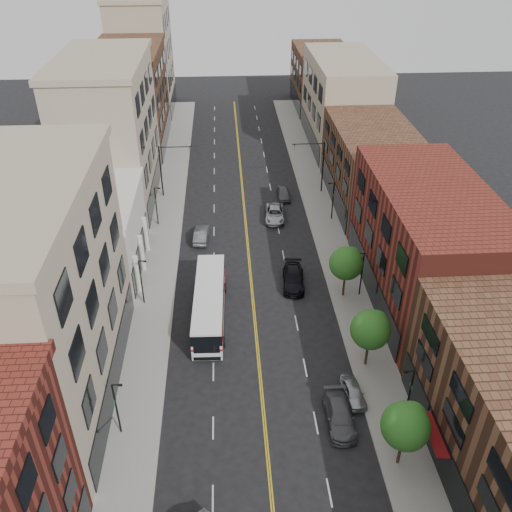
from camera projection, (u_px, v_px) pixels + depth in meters
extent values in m
cube|color=gray|center=(163.00, 245.00, 63.99)|extent=(4.00, 110.00, 0.15)
cube|color=gray|center=(330.00, 240.00, 65.04)|extent=(4.00, 110.00, 0.15)
cube|color=tan|center=(34.00, 302.00, 40.35)|extent=(10.00, 22.00, 18.00)
cube|color=silver|center=(91.00, 236.00, 58.13)|extent=(10.00, 14.00, 8.00)
cube|color=tan|center=(110.00, 135.00, 69.62)|extent=(10.00, 20.00, 18.00)
cube|color=#553322|center=(132.00, 100.00, 87.16)|extent=(10.00, 20.00, 15.00)
cube|color=tan|center=(143.00, 57.00, 100.85)|extent=(10.00, 16.00, 20.00)
cube|color=maroon|center=(426.00, 244.00, 52.97)|extent=(10.00, 22.00, 12.00)
cube|color=#553322|center=(373.00, 166.00, 71.08)|extent=(10.00, 20.00, 10.00)
cube|color=tan|center=(342.00, 102.00, 87.55)|extent=(10.00, 22.00, 14.00)
cube|color=#553322|center=(322.00, 78.00, 105.09)|extent=(10.00, 18.00, 11.00)
cylinder|color=black|center=(400.00, 451.00, 38.36)|extent=(0.22, 0.22, 2.50)
sphere|color=#235A19|center=(405.00, 426.00, 36.91)|extent=(3.40, 3.40, 3.40)
sphere|color=#235A19|center=(412.00, 416.00, 37.00)|extent=(2.04, 2.04, 2.04)
cylinder|color=black|center=(367.00, 353.00, 46.72)|extent=(0.22, 0.22, 2.50)
sphere|color=#235A19|center=(370.00, 330.00, 45.28)|extent=(3.40, 3.40, 3.40)
sphere|color=#235A19|center=(376.00, 322.00, 45.36)|extent=(2.04, 2.04, 2.04)
cylinder|color=black|center=(344.00, 285.00, 55.08)|extent=(0.22, 0.22, 2.50)
sphere|color=#235A19|center=(346.00, 263.00, 53.64)|extent=(3.40, 3.40, 3.40)
sphere|color=#235A19|center=(351.00, 257.00, 53.72)|extent=(2.04, 2.04, 2.04)
cylinder|color=black|center=(117.00, 409.00, 39.95)|extent=(0.14, 0.14, 5.00)
cylinder|color=black|center=(117.00, 385.00, 38.61)|extent=(0.70, 0.10, 0.10)
cube|color=black|center=(120.00, 385.00, 38.65)|extent=(0.28, 0.14, 0.14)
cube|color=#19592D|center=(115.00, 401.00, 39.46)|extent=(0.04, 0.55, 0.35)
cylinder|color=black|center=(141.00, 282.00, 53.33)|extent=(0.14, 0.14, 5.00)
cylinder|color=black|center=(142.00, 261.00, 51.99)|extent=(0.70, 0.10, 0.10)
cube|color=black|center=(145.00, 261.00, 52.03)|extent=(0.28, 0.14, 0.14)
cube|color=#19592D|center=(140.00, 275.00, 52.84)|extent=(0.04, 0.55, 0.35)
cylinder|color=black|center=(156.00, 206.00, 66.71)|extent=(0.14, 0.14, 5.00)
cylinder|color=black|center=(157.00, 188.00, 65.37)|extent=(0.70, 0.10, 0.10)
cube|color=black|center=(159.00, 188.00, 65.41)|extent=(0.28, 0.14, 0.14)
cube|color=#19592D|center=(156.00, 200.00, 66.22)|extent=(0.04, 0.55, 0.35)
cylinder|color=black|center=(409.00, 395.00, 41.11)|extent=(0.14, 0.14, 5.00)
cylinder|color=black|center=(410.00, 371.00, 39.73)|extent=(0.70, 0.10, 0.10)
cube|color=black|center=(406.00, 372.00, 39.74)|extent=(0.28, 0.14, 0.14)
cube|color=#19592D|center=(411.00, 386.00, 40.62)|extent=(0.04, 0.55, 0.35)
cylinder|color=black|center=(362.00, 274.00, 54.49)|extent=(0.14, 0.14, 5.00)
cylinder|color=black|center=(361.00, 253.00, 53.11)|extent=(0.70, 0.10, 0.10)
cube|color=black|center=(358.00, 254.00, 53.12)|extent=(0.28, 0.14, 0.14)
cube|color=#19592D|center=(363.00, 267.00, 54.00)|extent=(0.04, 0.55, 0.35)
cylinder|color=black|center=(333.00, 201.00, 67.87)|extent=(0.14, 0.14, 5.00)
cylinder|color=black|center=(332.00, 183.00, 66.48)|extent=(0.70, 0.10, 0.10)
cube|color=black|center=(330.00, 184.00, 66.50)|extent=(0.28, 0.14, 0.14)
cube|color=#19592D|center=(333.00, 195.00, 67.38)|extent=(0.04, 0.55, 0.35)
cylinder|color=black|center=(161.00, 171.00, 72.80)|extent=(0.18, 0.18, 7.20)
cylinder|color=black|center=(175.00, 147.00, 71.06)|extent=(4.40, 0.12, 0.12)
imported|color=black|center=(189.00, 150.00, 71.37)|extent=(0.15, 0.18, 0.90)
cylinder|color=black|center=(323.00, 167.00, 73.96)|extent=(0.18, 0.18, 7.20)
cylinder|color=black|center=(308.00, 144.00, 71.99)|extent=(4.40, 0.12, 0.12)
imported|color=black|center=(295.00, 147.00, 72.11)|extent=(0.15, 0.18, 0.90)
cube|color=white|center=(209.00, 303.00, 52.03)|extent=(3.07, 12.56, 3.02)
cube|color=black|center=(209.00, 297.00, 51.63)|extent=(3.11, 12.61, 1.09)
cube|color=#AB0C13|center=(210.00, 306.00, 52.20)|extent=(3.11, 12.61, 0.23)
cube|color=black|center=(206.00, 346.00, 46.64)|extent=(2.29, 0.13, 1.67)
cylinder|color=black|center=(193.00, 343.00, 49.17)|extent=(0.32, 1.01, 1.00)
cylinder|color=black|center=(223.00, 342.00, 49.24)|extent=(0.32, 1.01, 1.00)
cylinder|color=black|center=(198.00, 288.00, 56.14)|extent=(0.32, 1.01, 1.00)
cylinder|color=black|center=(225.00, 288.00, 56.22)|extent=(0.32, 1.01, 1.00)
imported|color=#4E4E54|center=(340.00, 416.00, 41.85)|extent=(2.09, 5.11, 1.48)
imported|color=#A2A4AA|center=(353.00, 392.00, 44.01)|extent=(1.87, 3.86, 1.27)
imported|color=#525257|center=(201.00, 235.00, 64.75)|extent=(1.86, 4.58, 1.48)
imported|color=black|center=(293.00, 278.00, 57.09)|extent=(2.68, 5.63, 1.58)
imported|color=#A9ACB0|center=(275.00, 214.00, 69.11)|extent=(2.89, 5.46, 1.46)
imported|color=#504F55|center=(283.00, 193.00, 74.04)|extent=(1.73, 4.20, 1.42)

